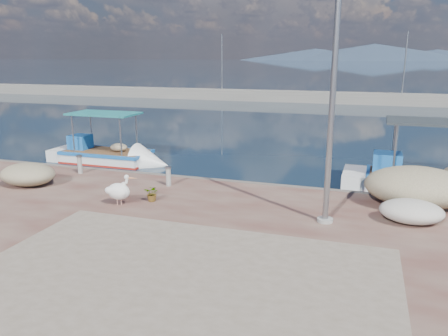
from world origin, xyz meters
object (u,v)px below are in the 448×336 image
at_px(pelican, 119,191).
at_px(lamp_post, 332,104).
at_px(boat_left, 106,158).
at_px(boat_right, 430,186).
at_px(bollard_near, 168,175).

distance_m(pelican, lamp_post, 6.90).
height_order(boat_left, boat_right, boat_right).
distance_m(pelican, bollard_near, 2.44).
relative_size(boat_right, lamp_post, 0.96).
xyz_separation_m(boat_left, pelican, (4.79, -6.64, 0.74)).
height_order(boat_right, lamp_post, lamp_post).
bearing_deg(lamp_post, boat_left, 151.10).
xyz_separation_m(lamp_post, bollard_near, (-5.69, 1.83, -2.91)).
relative_size(pelican, lamp_post, 0.15).
xyz_separation_m(boat_right, pelican, (-9.65, -6.09, 0.71)).
bearing_deg(boat_right, boat_left, 178.98).
distance_m(boat_right, bollard_near, 9.83).
relative_size(boat_right, bollard_near, 9.42).
bearing_deg(pelican, bollard_near, 54.85).
xyz_separation_m(boat_left, boat_right, (14.45, -0.56, 0.03)).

